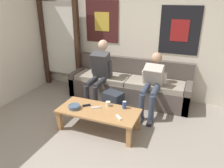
{
  "coord_description": "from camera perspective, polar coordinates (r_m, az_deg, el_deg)",
  "views": [
    {
      "loc": [
        1.48,
        -1.87,
        2.06
      ],
      "look_at": [
        0.18,
        1.37,
        0.64
      ],
      "focal_mm": 35.0,
      "sensor_mm": 36.0,
      "label": 1
    }
  ],
  "objects": [
    {
      "name": "drink_can_blue",
      "position": [
        3.55,
        3.26,
        -5.49
      ],
      "size": [
        0.07,
        0.07,
        0.12
      ],
      "color": "#28479E",
      "rests_on": "coffee_table"
    },
    {
      "name": "backpack",
      "position": [
        4.08,
        0.18,
        -5.04
      ],
      "size": [
        0.4,
        0.36,
        0.41
      ],
      "color": "#282D38",
      "rests_on": "ground_plane"
    },
    {
      "name": "cell_phone",
      "position": [
        3.67,
        -6.68,
        -5.57
      ],
      "size": [
        0.14,
        0.14,
        0.01
      ],
      "color": "black",
      "rests_on": "coffee_table"
    },
    {
      "name": "wall_back",
      "position": [
        4.74,
        3.46,
        12.57
      ],
      "size": [
        10.0,
        0.07,
        2.55
      ],
      "color": "silver",
      "rests_on": "ground_plane"
    },
    {
      "name": "pillar_candle",
      "position": [
        3.63,
        -1.05,
        -5.2
      ],
      "size": [
        0.08,
        0.08,
        0.09
      ],
      "color": "silver",
      "rests_on": "coffee_table"
    },
    {
      "name": "couch",
      "position": [
        4.62,
        4.48,
        -0.51
      ],
      "size": [
        2.49,
        0.71,
        0.83
      ],
      "color": "#564C47",
      "rests_on": "ground_plane"
    },
    {
      "name": "ceramic_bowl",
      "position": [
        3.6,
        -9.81,
        -5.84
      ],
      "size": [
        0.19,
        0.19,
        0.06
      ],
      "color": "#475B75",
      "rests_on": "coffee_table"
    },
    {
      "name": "game_controller_near_left",
      "position": [
        3.58,
        -4.16,
        -6.17
      ],
      "size": [
        0.14,
        0.11,
        0.03
      ],
      "color": "white",
      "rests_on": "coffee_table"
    },
    {
      "name": "ground_plane",
      "position": [
        3.15,
        -13.18,
        -19.45
      ],
      "size": [
        18.0,
        18.0,
        0.0
      ],
      "primitive_type": "plane",
      "color": "gray"
    },
    {
      "name": "game_controller_near_right",
      "position": [
        3.31,
        1.77,
        -8.67
      ],
      "size": [
        0.13,
        0.13,
        0.03
      ],
      "color": "white",
      "rests_on": "coffee_table"
    },
    {
      "name": "door_frame",
      "position": [
        5.23,
        -13.45,
        12.05
      ],
      "size": [
        1.0,
        0.1,
        2.15
      ],
      "color": "#382319",
      "rests_on": "ground_plane"
    },
    {
      "name": "coffee_table",
      "position": [
        3.56,
        -3.56,
        -7.55
      ],
      "size": [
        1.3,
        0.59,
        0.36
      ],
      "color": "#B27F4C",
      "rests_on": "ground_plane"
    },
    {
      "name": "person_seated_adult",
      "position": [
        4.35,
        -3.38,
        3.49
      ],
      "size": [
        0.47,
        0.9,
        1.25
      ],
      "color": "#2D2D33",
      "rests_on": "ground_plane"
    },
    {
      "name": "person_seated_teen",
      "position": [
        4.06,
        10.51,
        0.59
      ],
      "size": [
        0.47,
        0.95,
        1.08
      ],
      "color": "#384256",
      "rests_on": "ground_plane"
    }
  ]
}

